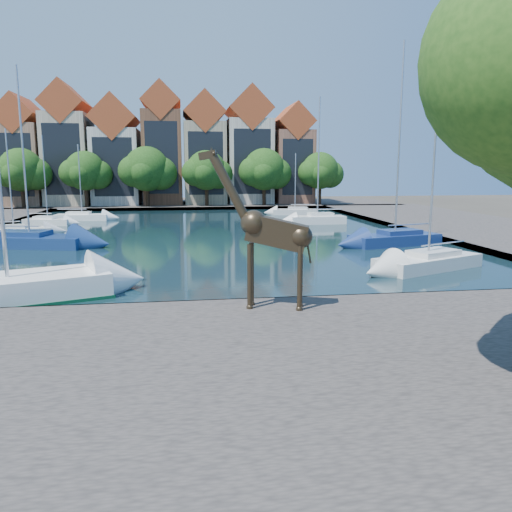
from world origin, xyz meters
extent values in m
plane|color=#38332B|center=(0.00, 0.00, 0.00)|extent=(160.00, 160.00, 0.00)
cube|color=black|center=(0.00, 24.00, 0.04)|extent=(38.00, 50.00, 0.08)
cube|color=#4C4541|center=(0.00, -7.00, 0.25)|extent=(50.00, 14.00, 0.50)
cube|color=#4C4541|center=(0.00, 56.00, 0.25)|extent=(60.00, 16.00, 0.50)
cube|color=#4C4541|center=(25.00, 24.00, 0.25)|extent=(14.00, 52.00, 0.50)
cube|color=#956C51|center=(-23.00, 56.00, 6.00)|extent=(5.39, 9.00, 11.00)
cube|color=#A53B21|center=(-23.00, 56.00, 12.71)|extent=(5.44, 9.18, 5.44)
cube|color=black|center=(-23.00, 51.52, 6.00)|extent=(4.40, 0.05, 8.25)
cube|color=#B9AB8E|center=(-17.00, 56.00, 6.75)|extent=(5.88, 9.00, 12.50)
cube|color=#A53B21|center=(-17.00, 56.00, 14.32)|extent=(5.94, 9.18, 5.94)
cube|color=black|center=(-17.00, 51.52, 6.75)|extent=(4.80, 0.05, 9.38)
cube|color=beige|center=(-10.50, 56.00, 5.75)|extent=(6.37, 9.00, 10.50)
cube|color=#A53B21|center=(-10.50, 56.00, 12.43)|extent=(6.43, 9.18, 6.43)
cube|color=black|center=(-10.50, 51.52, 5.75)|extent=(5.20, 0.05, 7.88)
cube|color=brown|center=(-4.00, 56.00, 7.00)|extent=(5.39, 9.00, 13.00)
cube|color=#A53B21|center=(-4.00, 56.00, 14.71)|extent=(5.44, 9.18, 5.44)
cube|color=black|center=(-4.00, 51.52, 7.00)|extent=(4.40, 0.05, 9.75)
cube|color=tan|center=(2.00, 56.00, 6.25)|extent=(5.88, 9.00, 11.50)
cube|color=#A53B21|center=(2.00, 56.00, 13.32)|extent=(5.94, 9.18, 5.94)
cube|color=black|center=(2.00, 51.52, 6.25)|extent=(4.80, 0.05, 8.62)
cube|color=beige|center=(8.50, 56.00, 6.50)|extent=(6.37, 9.00, 12.00)
cube|color=#A53B21|center=(8.50, 56.00, 13.93)|extent=(6.43, 9.18, 6.43)
cube|color=black|center=(8.50, 51.52, 6.50)|extent=(5.20, 0.05, 9.00)
cube|color=brown|center=(15.00, 56.00, 5.75)|extent=(5.39, 9.00, 10.50)
cube|color=#A53B21|center=(15.00, 56.00, 12.21)|extent=(5.44, 9.18, 5.44)
cube|color=black|center=(15.00, 51.52, 5.75)|extent=(4.40, 0.05, 7.88)
cylinder|color=#332114|center=(-22.00, 50.50, 2.10)|extent=(0.50, 0.50, 3.20)
sphere|color=#193810|center=(-22.00, 50.50, 5.38)|extent=(5.60, 5.60, 5.60)
sphere|color=#193810|center=(-20.32, 50.80, 4.82)|extent=(4.20, 4.20, 4.20)
sphere|color=#193810|center=(-23.54, 50.10, 5.10)|extent=(3.92, 3.92, 3.92)
cylinder|color=#332114|center=(-14.00, 50.50, 2.10)|extent=(0.50, 0.50, 3.20)
sphere|color=#193810|center=(-14.00, 50.50, 5.26)|extent=(5.20, 5.20, 5.20)
sphere|color=#193810|center=(-12.44, 50.80, 4.74)|extent=(3.90, 3.90, 3.90)
sphere|color=#193810|center=(-15.43, 50.10, 5.00)|extent=(3.64, 3.64, 3.64)
cylinder|color=#332114|center=(-6.00, 50.50, 2.10)|extent=(0.50, 0.50, 3.20)
sphere|color=#193810|center=(-6.00, 50.50, 5.50)|extent=(6.00, 6.00, 6.00)
sphere|color=#193810|center=(-4.20, 50.80, 4.90)|extent=(4.50, 4.50, 4.50)
sphere|color=#193810|center=(-7.65, 50.10, 5.20)|extent=(4.20, 4.20, 4.20)
cylinder|color=#332114|center=(2.00, 50.50, 2.10)|extent=(0.50, 0.50, 3.20)
sphere|color=#193810|center=(2.00, 50.50, 5.32)|extent=(5.40, 5.40, 5.40)
sphere|color=#193810|center=(3.62, 50.80, 4.78)|extent=(4.05, 4.05, 4.05)
sphere|color=#193810|center=(0.51, 50.10, 5.05)|extent=(3.78, 3.78, 3.78)
cylinder|color=#332114|center=(10.00, 50.50, 2.10)|extent=(0.50, 0.50, 3.20)
sphere|color=#193810|center=(10.00, 50.50, 5.44)|extent=(5.80, 5.80, 5.80)
sphere|color=#193810|center=(11.74, 50.80, 4.86)|extent=(4.35, 4.35, 4.35)
sphere|color=#193810|center=(8.40, 50.10, 5.15)|extent=(4.06, 4.06, 4.06)
cylinder|color=#332114|center=(18.00, 50.50, 2.10)|extent=(0.50, 0.50, 3.20)
sphere|color=#193810|center=(18.00, 50.50, 5.26)|extent=(5.20, 5.20, 5.20)
sphere|color=#193810|center=(19.56, 50.80, 4.74)|extent=(3.90, 3.90, 3.90)
sphere|color=#193810|center=(16.57, 50.10, 5.00)|extent=(3.64, 3.64, 3.64)
cylinder|color=#312618|center=(1.09, -1.48, 1.68)|extent=(0.18, 0.18, 2.36)
cylinder|color=#312618|center=(1.22, -1.00, 1.68)|extent=(0.18, 0.18, 2.36)
cylinder|color=#312618|center=(2.82, -1.97, 1.68)|extent=(0.18, 0.18, 2.36)
cylinder|color=#312618|center=(2.95, -1.49, 1.68)|extent=(0.18, 0.18, 2.36)
cube|color=#312618|center=(2.07, -1.50, 3.25)|extent=(2.37, 1.21, 1.38)
cylinder|color=#312618|center=(0.46, -1.05, 4.78)|extent=(1.54, 0.73, 2.44)
cube|color=#312618|center=(-0.32, -0.83, 5.98)|extent=(0.69, 0.37, 0.37)
cube|color=navy|center=(-12.00, 17.89, 0.59)|extent=(8.55, 4.75, 1.01)
cube|color=navy|center=(-12.00, 17.89, 0.92)|extent=(3.92, 2.80, 0.56)
cylinder|color=#B2B2B7|center=(-12.00, 17.89, 6.61)|extent=(0.13, 0.13, 11.49)
cube|color=silver|center=(-15.00, 24.04, 0.50)|extent=(5.98, 3.18, 0.83)
cube|color=silver|center=(-15.00, 24.04, 0.77)|extent=(2.73, 1.90, 0.46)
cylinder|color=#B2B2B7|center=(-15.00, 24.04, 4.69)|extent=(0.11, 0.11, 7.94)
cube|color=white|center=(-14.38, 32.13, 0.48)|extent=(4.68, 2.42, 0.80)
cube|color=white|center=(-14.38, 32.13, 0.74)|extent=(2.13, 1.46, 0.44)
cylinder|color=#B2B2B7|center=(-14.38, 32.13, 4.68)|extent=(0.11, 0.11, 7.95)
cube|color=white|center=(-12.00, 36.57, 0.49)|extent=(5.60, 2.31, 0.83)
cube|color=white|center=(-12.00, 36.57, 0.77)|extent=(2.48, 1.51, 0.46)
cylinder|color=#B2B2B7|center=(-12.00, 36.57, 4.38)|extent=(0.11, 0.11, 7.32)
cube|color=silver|center=(12.00, 6.39, 0.54)|extent=(6.78, 4.63, 0.92)
cube|color=silver|center=(12.00, 6.39, 0.85)|extent=(3.20, 2.57, 0.51)
cylinder|color=#B2B2B7|center=(12.00, 6.39, 5.62)|extent=(0.12, 0.12, 9.65)
cube|color=navy|center=(13.82, 14.96, 0.58)|extent=(6.98, 3.85, 0.99)
cube|color=navy|center=(13.82, 14.96, 0.91)|extent=(3.20, 2.27, 0.55)
cylinder|color=#B2B2B7|center=(13.82, 14.96, 7.47)|extent=(0.13, 0.13, 13.23)
cube|color=white|center=(12.00, 29.46, 0.58)|extent=(5.54, 2.07, 1.01)
cube|color=white|center=(12.00, 29.46, 0.92)|extent=(2.44, 1.41, 0.56)
cylinder|color=#B2B2B7|center=(12.00, 29.46, 6.61)|extent=(0.13, 0.13, 11.49)
cube|color=silver|center=(12.00, 39.65, 0.50)|extent=(5.45, 2.70, 0.85)
cube|color=silver|center=(12.00, 39.65, 0.79)|extent=(2.47, 1.65, 0.47)
cylinder|color=#B2B2B7|center=(12.00, 39.65, 4.03)|extent=(0.11, 0.11, 6.58)
camera|label=1|loc=(-1.20, -18.84, 5.50)|focal=35.00mm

